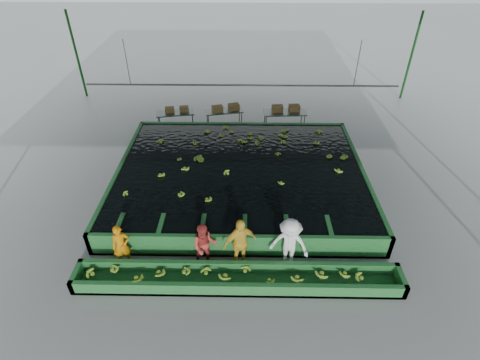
{
  "coord_description": "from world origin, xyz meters",
  "views": [
    {
      "loc": [
        0.19,
        -11.08,
        9.35
      ],
      "look_at": [
        0.0,
        0.5,
        1.0
      ],
      "focal_mm": 28.0,
      "sensor_mm": 36.0,
      "label": 1
    }
  ],
  "objects_px": {
    "flotation_tank": "(240,177)",
    "sorting_trough": "(238,279)",
    "worker_b": "(205,246)",
    "box_stack_left": "(177,112)",
    "worker_c": "(240,243)",
    "worker_d": "(289,244)",
    "box_stack_right": "(286,111)",
    "packing_table_right": "(284,120)",
    "box_stack_mid": "(226,111)",
    "packing_table_mid": "(224,118)",
    "packing_table_left": "(176,120)",
    "worker_a": "(121,246)"
  },
  "relations": [
    {
      "from": "flotation_tank",
      "to": "sorting_trough",
      "type": "relative_size",
      "value": 1.0
    },
    {
      "from": "worker_b",
      "to": "box_stack_left",
      "type": "relative_size",
      "value": 1.37
    },
    {
      "from": "worker_b",
      "to": "worker_c",
      "type": "relative_size",
      "value": 0.87
    },
    {
      "from": "worker_d",
      "to": "box_stack_left",
      "type": "distance_m",
      "value": 10.71
    },
    {
      "from": "sorting_trough",
      "to": "box_stack_right",
      "type": "xyz_separation_m",
      "value": [
        2.25,
        10.24,
        0.74
      ]
    },
    {
      "from": "packing_table_right",
      "to": "box_stack_left",
      "type": "distance_m",
      "value": 5.59
    },
    {
      "from": "flotation_tank",
      "to": "box_stack_right",
      "type": "relative_size",
      "value": 7.01
    },
    {
      "from": "worker_b",
      "to": "box_stack_mid",
      "type": "height_order",
      "value": "worker_b"
    },
    {
      "from": "sorting_trough",
      "to": "packing_table_mid",
      "type": "distance_m",
      "value": 10.52
    },
    {
      "from": "worker_d",
      "to": "box_stack_mid",
      "type": "distance_m",
      "value": 9.95
    },
    {
      "from": "worker_d",
      "to": "worker_b",
      "type": "bearing_deg",
      "value": -164.52
    },
    {
      "from": "flotation_tank",
      "to": "packing_table_left",
      "type": "bearing_deg",
      "value": 124.09
    },
    {
      "from": "box_stack_left",
      "to": "packing_table_mid",
      "type": "bearing_deg",
      "value": 4.33
    },
    {
      "from": "worker_c",
      "to": "sorting_trough",
      "type": "bearing_deg",
      "value": -118.04
    },
    {
      "from": "sorting_trough",
      "to": "box_stack_right",
      "type": "distance_m",
      "value": 10.51
    },
    {
      "from": "box_stack_right",
      "to": "sorting_trough",
      "type": "bearing_deg",
      "value": -102.39
    },
    {
      "from": "worker_c",
      "to": "box_stack_left",
      "type": "height_order",
      "value": "worker_c"
    },
    {
      "from": "sorting_trough",
      "to": "worker_d",
      "type": "bearing_deg",
      "value": 26.74
    },
    {
      "from": "sorting_trough",
      "to": "worker_d",
      "type": "distance_m",
      "value": 1.91
    },
    {
      "from": "flotation_tank",
      "to": "box_stack_mid",
      "type": "xyz_separation_m",
      "value": [
        -0.85,
        5.35,
        0.44
      ]
    },
    {
      "from": "box_stack_mid",
      "to": "box_stack_right",
      "type": "distance_m",
      "value": 3.11
    },
    {
      "from": "box_stack_left",
      "to": "worker_a",
      "type": "bearing_deg",
      "value": -91.91
    },
    {
      "from": "worker_d",
      "to": "worker_a",
      "type": "bearing_deg",
      "value": -164.52
    },
    {
      "from": "packing_table_left",
      "to": "packing_table_right",
      "type": "distance_m",
      "value": 5.66
    },
    {
      "from": "packing_table_left",
      "to": "box_stack_right",
      "type": "distance_m",
      "value": 5.74
    },
    {
      "from": "packing_table_left",
      "to": "worker_b",
      "type": "bearing_deg",
      "value": -75.64
    },
    {
      "from": "flotation_tank",
      "to": "worker_a",
      "type": "distance_m",
      "value": 5.67
    },
    {
      "from": "flotation_tank",
      "to": "worker_c",
      "type": "bearing_deg",
      "value": -89.36
    },
    {
      "from": "worker_b",
      "to": "worker_c",
      "type": "xyz_separation_m",
      "value": [
        1.1,
        0.0,
        0.12
      ]
    },
    {
      "from": "packing_table_right",
      "to": "sorting_trough",
      "type": "bearing_deg",
      "value": -102.23
    },
    {
      "from": "flotation_tank",
      "to": "sorting_trough",
      "type": "distance_m",
      "value": 5.1
    },
    {
      "from": "worker_c",
      "to": "box_stack_mid",
      "type": "bearing_deg",
      "value": 70.7
    },
    {
      "from": "box_stack_left",
      "to": "flotation_tank",
      "type": "bearing_deg",
      "value": -57.01
    },
    {
      "from": "packing_table_mid",
      "to": "box_stack_mid",
      "type": "bearing_deg",
      "value": -21.21
    },
    {
      "from": "worker_b",
      "to": "packing_table_left",
      "type": "bearing_deg",
      "value": 96.81
    },
    {
      "from": "packing_table_mid",
      "to": "box_stack_mid",
      "type": "xyz_separation_m",
      "value": [
        0.09,
        -0.03,
        0.44
      ]
    },
    {
      "from": "worker_b",
      "to": "packing_table_mid",
      "type": "distance_m",
      "value": 9.69
    },
    {
      "from": "box_stack_mid",
      "to": "worker_d",
      "type": "bearing_deg",
      "value": -75.8
    },
    {
      "from": "worker_d",
      "to": "box_stack_right",
      "type": "distance_m",
      "value": 9.46
    },
    {
      "from": "worker_d",
      "to": "packing_table_left",
      "type": "xyz_separation_m",
      "value": [
        -5.05,
        9.42,
        -0.51
      ]
    },
    {
      "from": "packing_table_right",
      "to": "box_stack_mid",
      "type": "xyz_separation_m",
      "value": [
        -3.05,
        0.3,
        0.39
      ]
    },
    {
      "from": "worker_c",
      "to": "worker_d",
      "type": "bearing_deg",
      "value": -24.63
    },
    {
      "from": "worker_d",
      "to": "packing_table_left",
      "type": "bearing_deg",
      "value": 133.7
    },
    {
      "from": "box_stack_mid",
      "to": "box_stack_right",
      "type": "xyz_separation_m",
      "value": [
        3.1,
        -0.21,
        0.1
      ]
    },
    {
      "from": "worker_c",
      "to": "box_stack_right",
      "type": "distance_m",
      "value": 9.69
    },
    {
      "from": "worker_a",
      "to": "packing_table_mid",
      "type": "bearing_deg",
      "value": 50.81
    },
    {
      "from": "worker_a",
      "to": "worker_c",
      "type": "relative_size",
      "value": 0.82
    },
    {
      "from": "worker_a",
      "to": "worker_d",
      "type": "relative_size",
      "value": 0.82
    },
    {
      "from": "worker_d",
      "to": "packing_table_right",
      "type": "height_order",
      "value": "worker_d"
    },
    {
      "from": "packing_table_mid",
      "to": "packing_table_right",
      "type": "xyz_separation_m",
      "value": [
        3.14,
        -0.33,
        0.05
      ]
    }
  ]
}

